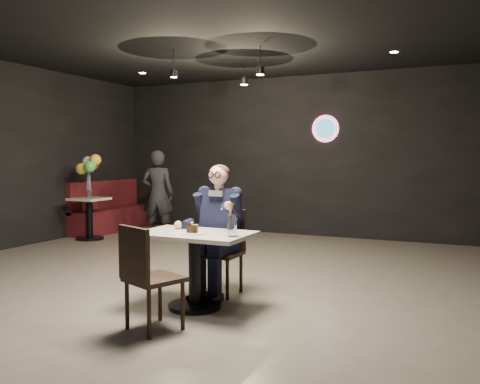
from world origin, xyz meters
The scene contains 17 objects.
floor centered at (0.00, 0.00, 0.00)m, with size 9.00×9.00×0.00m, color slate.
wall_sign centered at (0.80, 4.47, 2.00)m, with size 0.50×0.06×0.50m, color pink, non-canonical shape.
pendant_lights centered at (0.00, 2.00, 2.88)m, with size 1.40×1.20×0.36m, color black.
main_table centered at (0.83, -0.44, 0.38)m, with size 1.10×0.70×0.75m, color silver.
chair_far centered at (0.83, 0.11, 0.46)m, with size 0.42×0.46×0.92m, color black.
chair_near centered at (0.83, -1.13, 0.46)m, with size 0.42×0.46×0.92m, color black.
seated_man centered at (0.83, 0.11, 0.72)m, with size 0.60×0.80×1.44m, color black.
dessert_plate centered at (0.92, -0.54, 0.76)m, with size 0.20×0.20×0.01m, color white.
cake_slice centered at (0.85, -0.51, 0.80)m, with size 0.10×0.08×0.07m, color black.
mint_leaf centered at (0.91, -0.56, 0.84)m, with size 0.07×0.04×0.01m, color #287C37.
sundae_glass centered at (1.28, -0.51, 0.85)m, with size 0.09×0.09×0.20m, color silver.
wafer_cone centered at (1.25, -0.48, 0.99)m, with size 0.06×0.06×0.12m, color #B67A4B.
booth_bench centered at (-3.25, 3.38, 0.50)m, with size 0.50×2.01×1.01m, color #400D0F.
side_table centered at (-2.95, 2.38, 0.36)m, with size 0.57×0.57×0.71m, color silver.
balloon_vase centered at (-2.95, 2.38, 0.83)m, with size 0.10×0.10×0.16m, color silver.
balloon_bunch centered at (-2.95, 2.38, 1.21)m, with size 0.37×0.37×0.61m, color yellow.
passerby centered at (-1.93, 3.04, 0.80)m, with size 0.59×0.38×1.60m, color black.
Camera 1 is at (3.29, -4.71, 1.49)m, focal length 38.00 mm.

